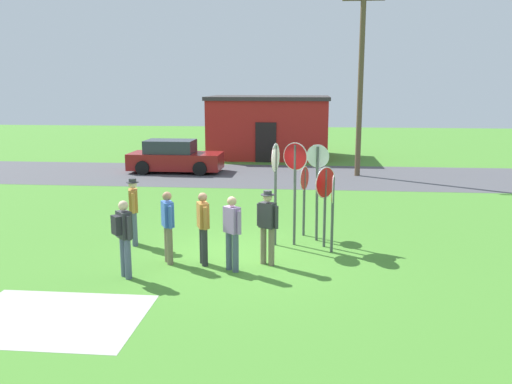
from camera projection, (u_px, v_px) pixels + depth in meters
ground_plane at (236, 259)px, 12.84m from camera, size 80.00×80.00×0.00m
street_asphalt at (270, 175)px, 24.47m from camera, size 60.00×6.40×0.01m
concrete_path at (53, 318)px, 9.59m from camera, size 3.20×2.40×0.01m
building_background at (269, 127)px, 30.49m from camera, size 6.69×4.72×3.41m
utility_pole at (361, 79)px, 23.62m from camera, size 1.80×0.24×8.22m
parked_car_on_street at (175, 158)px, 25.32m from camera, size 4.32×2.05×1.51m
stop_sign_low_front at (295, 176)px, 13.62m from camera, size 0.61×0.38×2.66m
stop_sign_leaning_left at (317, 178)px, 14.01m from camera, size 0.58×0.22×2.56m
stop_sign_rear_right at (325, 193)px, 13.53m from camera, size 0.50×0.64×2.07m
stop_sign_tallest at (333, 200)px, 13.12m from camera, size 0.08×0.69×1.93m
stop_sign_leaning_right at (304, 189)px, 14.59m from camera, size 0.23×0.62×1.92m
stop_sign_nearest at (275, 177)px, 13.61m from camera, size 0.17×0.71×2.64m
person_in_dark_shirt at (134, 208)px, 13.79m from camera, size 0.32×0.55×1.74m
person_in_blue at (232, 229)px, 11.85m from camera, size 0.45×0.40×1.69m
person_in_teal at (203, 224)px, 12.27m from camera, size 0.35×0.53×1.69m
person_on_left at (267, 223)px, 12.26m from camera, size 0.51×0.37×1.74m
person_holding_notes at (168, 223)px, 12.37m from camera, size 0.37×0.51×1.69m
person_near_signs at (124, 234)px, 11.42m from camera, size 0.47×0.48×1.69m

